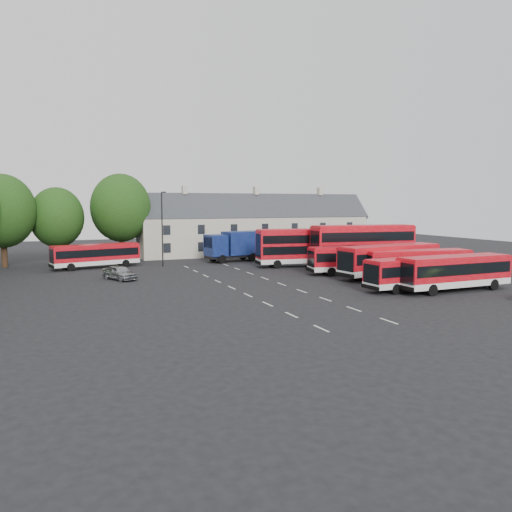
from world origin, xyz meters
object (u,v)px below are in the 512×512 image
Objects in this scene: bus_dd_south at (363,244)px; bus_row_a at (455,270)px; silver_car at (120,272)px; box_truck at (240,244)px; lamppost at (162,227)px.

bus_row_a is at bearing -90.35° from bus_dd_south.
silver_car is at bearing -177.72° from bus_dd_south.
bus_dd_south is at bearing -57.03° from box_truck.
silver_car is 11.55m from lamppost.
silver_car is at bearing -125.14° from lamppost.
silver_car is (-27.58, 1.61, -2.14)m from bus_dd_south.
bus_dd_south reaches higher than box_truck.
bus_dd_south is (1.69, 16.08, 1.03)m from bus_row_a.
bus_row_a is 29.74m from box_truck.
box_truck is at bearing 137.16° from bus_dd_south.
bus_row_a is at bearing -80.66° from box_truck.
lamppost is (-21.35, 10.45, 1.92)m from bus_dd_south.
bus_dd_south is at bearing -26.08° from lamppost.
bus_dd_south is 1.36× the size of box_truck.
lamppost is at bearing 159.55° from bus_dd_south.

